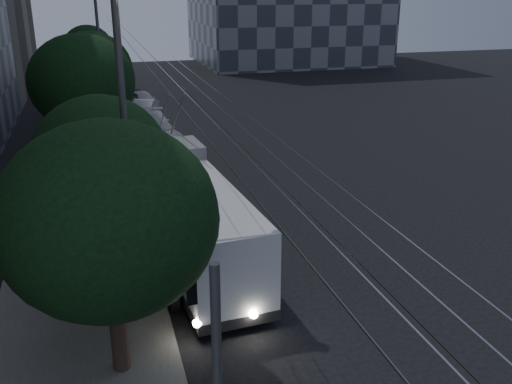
{
  "coord_description": "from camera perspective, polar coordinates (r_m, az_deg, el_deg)",
  "views": [
    {
      "loc": [
        -6.59,
        -16.37,
        9.32
      ],
      "look_at": [
        -0.94,
        3.15,
        1.94
      ],
      "focal_mm": 40.0,
      "sensor_mm": 36.0,
      "label": 1
    }
  ],
  "objects": [
    {
      "name": "tree_1",
      "position": [
        18.24,
        -15.26,
        3.52
      ],
      "size": [
        4.11,
        4.11,
        6.25
      ],
      "color": "black",
      "rests_on": "ground"
    },
    {
      "name": "streetlamp_far",
      "position": [
        40.07,
        -14.88,
        15.09
      ],
      "size": [
        2.55,
        0.44,
        10.62
      ],
      "color": "#535356",
      "rests_on": "ground"
    },
    {
      "name": "car_white_c",
      "position": [
        42.77,
        -11.19,
        7.98
      ],
      "size": [
        2.75,
        4.6,
        1.43
      ],
      "primitive_type": "imported",
      "rotation": [
        0.0,
        0.0,
        -0.31
      ],
      "color": "silver",
      "rests_on": "ground"
    },
    {
      "name": "pickup_silver",
      "position": [
        29.96,
        -11.1,
        3.19
      ],
      "size": [
        3.24,
        6.39,
        1.73
      ],
      "primitive_type": "imported",
      "rotation": [
        0.0,
        0.0,
        -0.06
      ],
      "color": "silver",
      "rests_on": "ground"
    },
    {
      "name": "car_white_a",
      "position": [
        36.62,
        -9.63,
        6.08
      ],
      "size": [
        3.01,
        4.49,
        1.42
      ],
      "primitive_type": "imported",
      "rotation": [
        0.0,
        0.0,
        0.35
      ],
      "color": "#B7B7BB",
      "rests_on": "ground"
    },
    {
      "name": "tree_3",
      "position": [
        36.78,
        -16.19,
        11.69
      ],
      "size": [
        5.01,
        5.01,
        6.79
      ],
      "color": "black",
      "rests_on": "ground"
    },
    {
      "name": "tree_4",
      "position": [
        43.52,
        -16.26,
        12.15
      ],
      "size": [
        4.24,
        4.24,
        5.91
      ],
      "color": "black",
      "rests_on": "ground"
    },
    {
      "name": "sidewalk",
      "position": [
        37.54,
        -17.07,
        4.82
      ],
      "size": [
        5.0,
        90.0,
        0.15
      ],
      "primitive_type": "cube",
      "color": "slate",
      "rests_on": "ground"
    },
    {
      "name": "tram_rails",
      "position": [
        38.63,
        -2.05,
        6.0
      ],
      "size": [
        4.52,
        90.0,
        0.02
      ],
      "color": "#9C9CA4",
      "rests_on": "ground"
    },
    {
      "name": "car_white_d",
      "position": [
        47.0,
        -11.25,
        9.02
      ],
      "size": [
        2.67,
        4.42,
        1.41
      ],
      "primitive_type": "imported",
      "rotation": [
        0.0,
        0.0,
        0.26
      ],
      "color": "#B8B8BC",
      "rests_on": "ground"
    },
    {
      "name": "tree_5",
      "position": [
        54.45,
        -16.44,
        13.69
      ],
      "size": [
        4.33,
        4.33,
        6.08
      ],
      "color": "black",
      "rests_on": "ground"
    },
    {
      "name": "tree_0",
      "position": [
        13.59,
        -14.56,
        -2.7
      ],
      "size": [
        5.17,
        5.17,
        6.57
      ],
      "color": "black",
      "rests_on": "ground"
    },
    {
      "name": "trolleybus",
      "position": [
        20.75,
        -6.8,
        -2.01
      ],
      "size": [
        3.3,
        11.73,
        5.63
      ],
      "rotation": [
        0.0,
        0.0,
        0.08
      ],
      "color": "silver",
      "rests_on": "ground"
    },
    {
      "name": "overhead_wires",
      "position": [
        36.88,
        -13.64,
        10.28
      ],
      "size": [
        2.23,
        90.0,
        6.0
      ],
      "color": "black",
      "rests_on": "ground"
    },
    {
      "name": "ground",
      "position": [
        19.96,
        5.17,
        -7.96
      ],
      "size": [
        120.0,
        120.0,
        0.0
      ],
      "primitive_type": "plane",
      "color": "black",
      "rests_on": "ground"
    },
    {
      "name": "tree_2",
      "position": [
        29.79,
        -17.02,
        10.46
      ],
      "size": [
        5.2,
        5.2,
        7.2
      ],
      "color": "black",
      "rests_on": "ground"
    },
    {
      "name": "streetlamp_near",
      "position": [
        16.33,
        -11.64,
        7.33
      ],
      "size": [
        2.36,
        0.44,
        9.71
      ],
      "color": "#535356",
      "rests_on": "ground"
    },
    {
      "name": "car_white_b",
      "position": [
        38.99,
        -10.07,
        6.82
      ],
      "size": [
        1.9,
        4.55,
        1.31
      ],
      "primitive_type": "imported",
      "rotation": [
        0.0,
        0.0,
        -0.01
      ],
      "color": "silver",
      "rests_on": "ground"
    }
  ]
}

